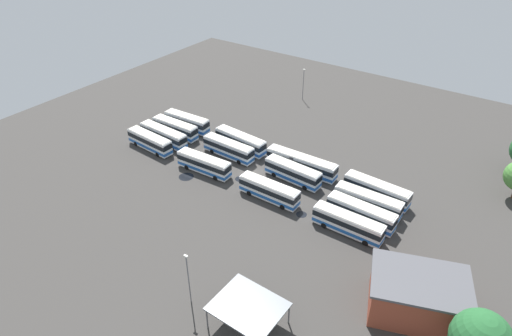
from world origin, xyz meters
TOP-DOWN VIEW (x-y plane):
  - ground_plane at (0.00, 0.00)m, footprint 124.54×124.54m
  - bus_row0_slot0 at (-22.92, -5.23)m, footprint 11.43×3.17m
  - bus_row0_slot1 at (-22.48, -1.68)m, footprint 12.12×3.00m
  - bus_row0_slot2 at (-22.62, 2.09)m, footprint 11.27×2.60m
  - bus_row0_slot3 at (-22.55, 5.78)m, footprint 11.29×2.92m
  - bus_row1_slot0 at (-7.92, -5.42)m, footprint 11.43×2.99m
  - bus_row1_slot2 at (-7.57, 1.86)m, footprint 11.53×2.72m
  - bus_row1_slot3 at (-7.41, 5.69)m, footprint 12.27×3.44m
  - bus_row2_slot0 at (7.20, -5.52)m, footprint 11.43×2.54m
  - bus_row2_slot2 at (7.67, 1.82)m, footprint 11.40×3.05m
  - bus_row2_slot3 at (7.33, 5.50)m, footprint 14.49×2.70m
  - bus_row3_slot0 at (22.46, -5.76)m, footprint 11.68×2.54m
  - bus_row3_slot1 at (23.04, -2.05)m, footprint 11.69×2.80m
  - bus_row3_slot2 at (22.78, 1.47)m, footprint 11.68×2.62m
  - bus_row3_slot3 at (22.78, 5.39)m, footprint 12.00×3.06m
  - depot_building at (36.34, -15.02)m, footprint 14.55×12.35m
  - maintenance_shelter at (19.70, -29.27)m, footprint 8.71×7.31m
  - lamp_post_mid_lot at (-9.16, 34.91)m, footprint 0.56×0.28m
  - lamp_post_by_building at (11.20, -30.68)m, footprint 0.56×0.28m
  - puddle_front_lane at (14.16, -5.98)m, footprint 1.83×1.83m
  - puddle_centre_drain at (-0.76, -3.40)m, footprint 1.99×1.99m
  - puddle_back_corner at (-9.73, -8.72)m, footprint 2.89×2.89m
  - puddle_near_shelter at (9.14, 7.99)m, footprint 2.47×2.47m

SIDE VIEW (x-z plane):
  - ground_plane at x=0.00m, z-range 0.00..0.00m
  - puddle_front_lane at x=14.16m, z-range 0.00..0.01m
  - puddle_centre_drain at x=-0.76m, z-range 0.00..0.01m
  - puddle_back_corner at x=-9.73m, z-range 0.00..0.01m
  - puddle_near_shelter at x=9.14m, z-range 0.00..0.01m
  - bus_row0_slot3 at x=-22.55m, z-range 0.10..3.61m
  - bus_row0_slot2 at x=-22.62m, z-range 0.10..3.61m
  - bus_row2_slot2 at x=7.67m, z-range 0.10..3.61m
  - bus_row0_slot0 at x=-22.92m, z-range 0.10..3.61m
  - bus_row1_slot0 at x=-7.92m, z-range 0.10..3.61m
  - bus_row2_slot0 at x=7.20m, z-range 0.10..3.61m
  - bus_row1_slot2 at x=-7.57m, z-range 0.10..3.61m
  - bus_row3_slot1 at x=23.04m, z-range 0.10..3.61m
  - bus_row3_slot2 at x=22.78m, z-range 0.10..3.61m
  - bus_row3_slot0 at x=22.46m, z-range 0.10..3.61m
  - bus_row3_slot3 at x=22.78m, z-range 0.10..3.61m
  - bus_row0_slot1 at x=-22.48m, z-range 0.10..3.61m
  - bus_row1_slot3 at x=-7.41m, z-range 0.10..3.61m
  - bus_row2_slot3 at x=7.33m, z-range 0.10..3.61m
  - depot_building at x=36.34m, z-range 0.02..5.88m
  - maintenance_shelter at x=19.70m, z-range 1.65..5.30m
  - lamp_post_mid_lot at x=-9.16m, z-range 0.41..8.57m
  - lamp_post_by_building at x=11.20m, z-range 0.42..9.04m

